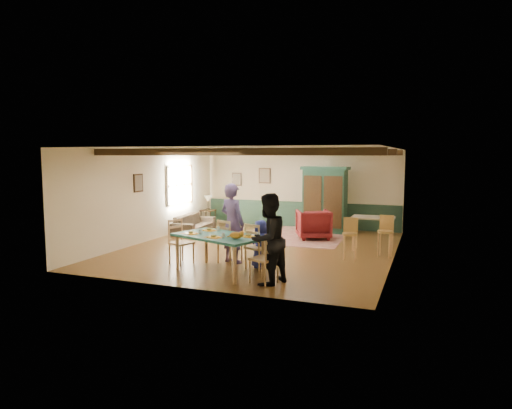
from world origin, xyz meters
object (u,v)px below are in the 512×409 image
(dining_chair_far_left, at_px, (230,241))
(counter_table, at_px, (373,234))
(person_woman, at_px, (268,239))
(person_man, at_px, (232,223))
(table_lamp, at_px, (208,203))
(end_table, at_px, (208,218))
(dining_chair_far_right, at_px, (258,246))
(armoire, at_px, (325,200))
(cat, at_px, (236,235))
(dining_table, at_px, (219,254))
(bar_stool_left, at_px, (350,239))
(bar_stool_right, at_px, (385,236))
(dining_chair_end_right, at_px, (264,257))
(dining_chair_end_left, at_px, (181,242))
(armchair, at_px, (313,224))
(sofa, at_px, (194,223))
(person_child, at_px, (261,244))

(dining_chair_far_left, bearing_deg, counter_table, -119.00)
(counter_table, bearing_deg, person_woman, -111.49)
(person_man, height_order, table_lamp, person_man)
(end_table, height_order, table_lamp, table_lamp)
(end_table, bearing_deg, person_man, -57.58)
(person_woman, bearing_deg, dining_chair_far_left, -113.57)
(dining_chair_far_right, distance_m, armoire, 5.38)
(cat, distance_m, armoire, 6.26)
(person_woman, xyz_separation_m, armoire, (-0.27, 6.39, 0.18))
(armoire, bearing_deg, dining_table, -96.77)
(bar_stool_left, bearing_deg, person_man, -158.47)
(counter_table, relative_size, bar_stool_right, 1.06)
(dining_chair_end_right, bearing_deg, counter_table, 176.91)
(dining_chair_far_right, xyz_separation_m, dining_chair_end_left, (-1.86, -0.16, 0.00))
(person_man, bearing_deg, bar_stool_right, -130.56)
(dining_table, bearing_deg, armchair, 78.47)
(person_woman, height_order, bar_stool_left, person_woman)
(dining_chair_far_left, bearing_deg, person_woman, 156.43)
(person_woman, xyz_separation_m, table_lamp, (-4.56, 6.41, -0.08))
(dining_chair_far_left, distance_m, sofa, 4.60)
(dining_chair_far_right, distance_m, cat, 0.99)
(sofa, bearing_deg, cat, -147.18)
(dining_chair_far_left, relative_size, cat, 2.64)
(person_woman, bearing_deg, sofa, -118.78)
(person_child, distance_m, bar_stool_right, 3.32)
(dining_chair_far_left, height_order, armoire, armoire)
(end_table, bearing_deg, person_woman, -54.58)
(person_man, bearing_deg, dining_chair_end_left, 46.85)
(armchair, height_order, bar_stool_right, bar_stool_right)
(end_table, bearing_deg, sofa, -81.08)
(dining_chair_far_right, distance_m, armchair, 4.07)
(dining_chair_end_left, height_order, person_man, person_man)
(dining_chair_end_right, distance_m, end_table, 7.78)
(dining_chair_far_right, height_order, counter_table, dining_chair_far_right)
(person_woman, bearing_deg, dining_chair_end_right, -90.00)
(armchair, distance_m, bar_stool_right, 2.89)
(dining_chair_far_right, xyz_separation_m, armchair, (0.27, 4.06, -0.07))
(dining_chair_far_right, relative_size, dining_chair_end_right, 1.00)
(cat, relative_size, counter_table, 0.36)
(sofa, bearing_deg, person_child, -139.27)
(armoire, height_order, bar_stool_left, armoire)
(dining_chair_end_left, bearing_deg, dining_chair_end_right, -90.00)
(armchair, relative_size, sofa, 0.50)
(person_child, xyz_separation_m, counter_table, (2.14, 2.82, -0.09))
(person_woman, height_order, person_child, person_woman)
(dining_chair_end_left, xyz_separation_m, person_man, (1.07, 0.54, 0.42))
(person_woman, bearing_deg, dining_chair_far_right, -130.27)
(end_table, relative_size, table_lamp, 1.09)
(dining_table, xyz_separation_m, sofa, (-3.04, 4.45, -0.12))
(armchair, xyz_separation_m, end_table, (-4.23, 1.30, -0.16))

